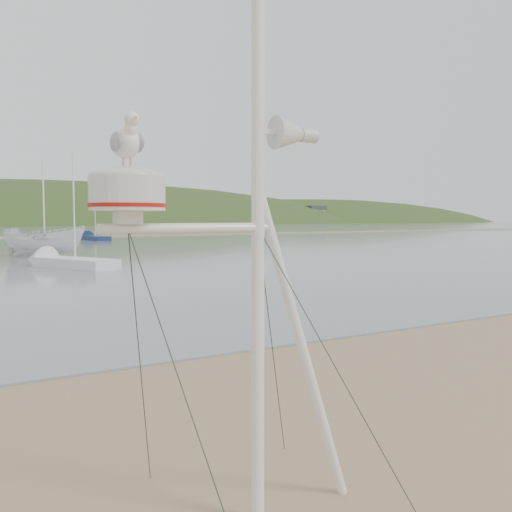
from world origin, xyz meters
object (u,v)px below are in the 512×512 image
sailboat_blue_far (90,237)px  sailboat_white_near (54,261)px  boat_white (44,217)px  mast_rig (254,376)px

sailboat_blue_far → sailboat_white_near: (-9.77, -34.34, 0.00)m
boat_white → sailboat_blue_far: sailboat_blue_far is taller
boat_white → sailboat_blue_far: bearing=6.9°
boat_white → sailboat_white_near: 7.99m
boat_white → mast_rig: bearing=-160.4°
mast_rig → sailboat_white_near: bearing=83.8°
mast_rig → sailboat_white_near: size_ratio=0.80×
boat_white → sailboat_blue_far: size_ratio=0.77×
mast_rig → sailboat_blue_far: bearing=78.2°
boat_white → sailboat_white_near: sailboat_white_near is taller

